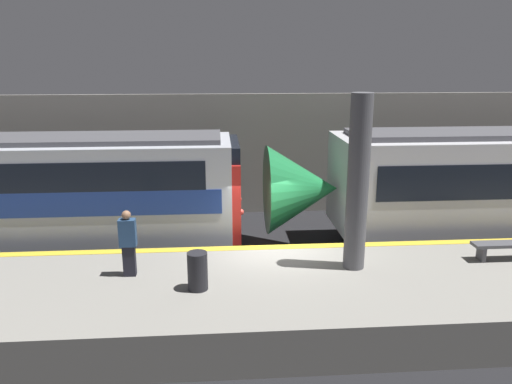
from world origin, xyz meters
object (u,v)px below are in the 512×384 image
(support_pillar_near, at_px, (358,184))
(person_waiting, at_px, (128,242))
(platform_bench, at_px, (502,247))
(trash_bin, at_px, (198,271))

(support_pillar_near, height_order, person_waiting, support_pillar_near)
(platform_bench, bearing_deg, person_waiting, -178.54)
(support_pillar_near, distance_m, person_waiting, 5.46)
(support_pillar_near, xyz_separation_m, platform_bench, (3.81, 0.15, -1.74))
(person_waiting, distance_m, platform_bench, 9.15)
(platform_bench, relative_size, trash_bin, 1.76)
(trash_bin, bearing_deg, support_pillar_near, 13.99)
(support_pillar_near, bearing_deg, platform_bench, 2.27)
(trash_bin, bearing_deg, platform_bench, 8.14)
(platform_bench, bearing_deg, support_pillar_near, -177.73)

